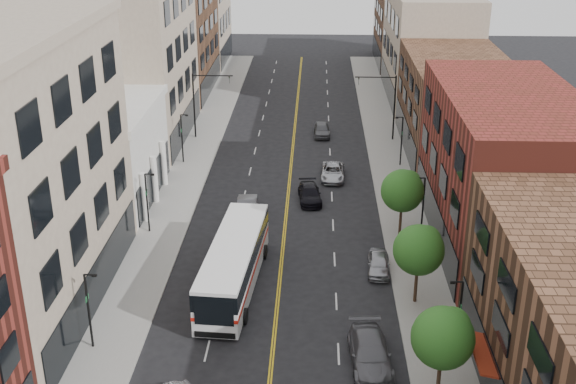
# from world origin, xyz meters

# --- Properties ---
(sidewalk_left) EXTENTS (4.00, 110.00, 0.15)m
(sidewalk_left) POSITION_xyz_m (-10.00, 35.00, 0.07)
(sidewalk_left) COLOR gray
(sidewalk_left) RESTS_ON ground
(sidewalk_right) EXTENTS (4.00, 110.00, 0.15)m
(sidewalk_right) POSITION_xyz_m (10.00, 35.00, 0.07)
(sidewalk_right) COLOR gray
(sidewalk_right) RESTS_ON ground
(bldg_l_tanoffice) EXTENTS (10.00, 22.00, 18.00)m
(bldg_l_tanoffice) POSITION_xyz_m (-17.00, 13.00, 9.00)
(bldg_l_tanoffice) COLOR gray
(bldg_l_tanoffice) RESTS_ON ground
(bldg_l_white) EXTENTS (10.00, 14.00, 8.00)m
(bldg_l_white) POSITION_xyz_m (-17.00, 31.00, 4.00)
(bldg_l_white) COLOR silver
(bldg_l_white) RESTS_ON ground
(bldg_l_far_a) EXTENTS (10.00, 20.00, 18.00)m
(bldg_l_far_a) POSITION_xyz_m (-17.00, 48.00, 9.00)
(bldg_l_far_a) COLOR gray
(bldg_l_far_a) RESTS_ON ground
(bldg_l_far_b) EXTENTS (10.00, 20.00, 15.00)m
(bldg_l_far_b) POSITION_xyz_m (-17.00, 68.00, 7.50)
(bldg_l_far_b) COLOR #523320
(bldg_l_far_b) RESTS_ON ground
(bldg_r_mid) EXTENTS (10.00, 22.00, 12.00)m
(bldg_r_mid) POSITION_xyz_m (17.00, 24.00, 6.00)
(bldg_r_mid) COLOR maroon
(bldg_r_mid) RESTS_ON ground
(bldg_r_far_a) EXTENTS (10.00, 20.00, 10.00)m
(bldg_r_far_a) POSITION_xyz_m (17.00, 45.00, 5.00)
(bldg_r_far_a) COLOR #523320
(bldg_r_far_a) RESTS_ON ground
(bldg_r_far_b) EXTENTS (10.00, 22.00, 14.00)m
(bldg_r_far_b) POSITION_xyz_m (17.00, 66.00, 7.00)
(bldg_r_far_b) COLOR gray
(bldg_r_far_b) RESTS_ON ground
(bldg_r_far_c) EXTENTS (10.00, 18.00, 11.00)m
(bldg_r_far_c) POSITION_xyz_m (17.00, 86.00, 5.50)
(bldg_r_far_c) COLOR #523320
(bldg_r_far_c) RESTS_ON ground
(tree_r_1) EXTENTS (3.40, 3.40, 5.59)m
(tree_r_1) POSITION_xyz_m (9.39, 4.07, 4.13)
(tree_r_1) COLOR black
(tree_r_1) RESTS_ON sidewalk_right
(tree_r_2) EXTENTS (3.40, 3.40, 5.59)m
(tree_r_2) POSITION_xyz_m (9.39, 14.07, 4.13)
(tree_r_2) COLOR black
(tree_r_2) RESTS_ON sidewalk_right
(tree_r_3) EXTENTS (3.40, 3.40, 5.59)m
(tree_r_3) POSITION_xyz_m (9.39, 24.07, 4.13)
(tree_r_3) COLOR black
(tree_r_3) RESTS_ON sidewalk_right
(lamp_l_1) EXTENTS (0.81, 0.55, 5.05)m
(lamp_l_1) POSITION_xyz_m (-10.95, 8.00, 2.97)
(lamp_l_1) COLOR black
(lamp_l_1) RESTS_ON sidewalk_left
(lamp_l_2) EXTENTS (0.81, 0.55, 5.05)m
(lamp_l_2) POSITION_xyz_m (-10.95, 24.00, 2.97)
(lamp_l_2) COLOR black
(lamp_l_2) RESTS_ON sidewalk_left
(lamp_l_3) EXTENTS (0.81, 0.55, 5.05)m
(lamp_l_3) POSITION_xyz_m (-10.95, 40.00, 2.97)
(lamp_l_3) COLOR black
(lamp_l_3) RESTS_ON sidewalk_left
(lamp_r_1) EXTENTS (0.81, 0.55, 5.05)m
(lamp_r_1) POSITION_xyz_m (10.95, 8.00, 2.97)
(lamp_r_1) COLOR black
(lamp_r_1) RESTS_ON sidewalk_right
(lamp_r_2) EXTENTS (0.81, 0.55, 5.05)m
(lamp_r_2) POSITION_xyz_m (10.95, 24.00, 2.97)
(lamp_r_2) COLOR black
(lamp_r_2) RESTS_ON sidewalk_right
(lamp_r_3) EXTENTS (0.81, 0.55, 5.05)m
(lamp_r_3) POSITION_xyz_m (10.95, 40.00, 2.97)
(lamp_r_3) COLOR black
(lamp_r_3) RESTS_ON sidewalk_right
(signal_mast_left) EXTENTS (4.49, 0.18, 7.20)m
(signal_mast_left) POSITION_xyz_m (-10.27, 48.00, 4.65)
(signal_mast_left) COLOR black
(signal_mast_left) RESTS_ON sidewalk_left
(signal_mast_right) EXTENTS (4.49, 0.18, 7.20)m
(signal_mast_right) POSITION_xyz_m (10.27, 48.00, 4.65)
(signal_mast_right) COLOR black
(signal_mast_right) RESTS_ON sidewalk_right
(city_bus) EXTENTS (4.01, 13.68, 3.47)m
(city_bus) POSITION_xyz_m (-3.13, 15.65, 2.02)
(city_bus) COLOR white
(city_bus) RESTS_ON ground
(car_parked_mid) EXTENTS (2.69, 5.84, 1.65)m
(car_parked_mid) POSITION_xyz_m (5.80, 6.96, 0.83)
(car_parked_mid) COLOR #535258
(car_parked_mid) RESTS_ON ground
(car_parked_far) EXTENTS (1.79, 4.03, 1.35)m
(car_parked_far) POSITION_xyz_m (7.16, 18.24, 0.67)
(car_parked_far) COLOR #9B9CA2
(car_parked_far) RESTS_ON ground
(car_lane_behind) EXTENTS (1.95, 4.84, 1.56)m
(car_lane_behind) POSITION_xyz_m (-3.35, 28.00, 0.78)
(car_lane_behind) COLOR #525257
(car_lane_behind) RESTS_ON ground
(car_lane_a) EXTENTS (2.40, 4.86, 1.36)m
(car_lane_a) POSITION_xyz_m (1.98, 30.95, 0.68)
(car_lane_a) COLOR black
(car_lane_a) RESTS_ON ground
(car_lane_b) EXTENTS (2.38, 4.90, 1.34)m
(car_lane_b) POSITION_xyz_m (4.15, 36.45, 0.67)
(car_lane_b) COLOR #B1B3B9
(car_lane_b) RESTS_ON ground
(car_lane_c) EXTENTS (1.88, 4.38, 1.47)m
(car_lane_c) POSITION_xyz_m (3.14, 49.37, 0.74)
(car_lane_c) COLOR #515257
(car_lane_c) RESTS_ON ground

